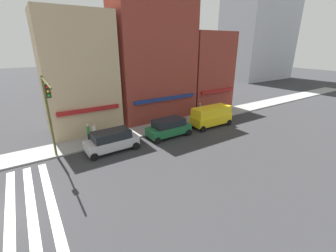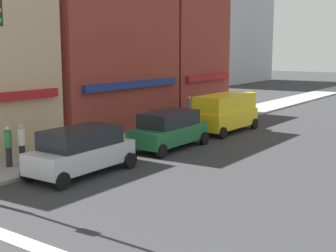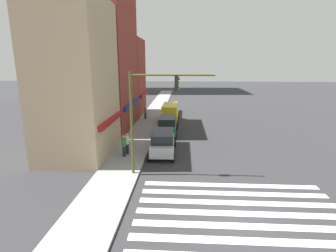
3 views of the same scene
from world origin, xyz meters
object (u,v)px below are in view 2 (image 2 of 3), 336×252
(pedestrian_white_shirt, at_px, (22,144))
(suv_green, at_px, (169,129))
(pedestrian_grey_coat, at_px, (189,109))
(pedestrian_green_top, at_px, (8,145))
(suv_silver, at_px, (81,150))
(van_yellow, at_px, (225,111))

(pedestrian_white_shirt, bearing_deg, suv_green, -62.90)
(pedestrian_grey_coat, distance_m, pedestrian_green_top, 14.68)
(suv_silver, xyz_separation_m, pedestrian_grey_coat, (13.39, 3.41, 0.04))
(suv_green, distance_m, pedestrian_green_top, 8.09)
(van_yellow, distance_m, pedestrian_white_shirt, 13.25)
(pedestrian_grey_coat, relative_size, pedestrian_green_top, 1.00)
(van_yellow, xyz_separation_m, pedestrian_white_shirt, (-12.93, 2.90, -0.21))
(suv_silver, xyz_separation_m, suv_green, (6.20, 0.00, 0.00))
(suv_silver, bearing_deg, pedestrian_green_top, 111.31)
(suv_silver, distance_m, pedestrian_grey_coat, 13.82)
(suv_green, distance_m, pedestrian_grey_coat, 7.96)
(van_yellow, height_order, pedestrian_white_shirt, van_yellow)
(pedestrian_white_shirt, relative_size, pedestrian_green_top, 1.00)
(pedestrian_green_top, bearing_deg, suv_green, 174.66)
(pedestrian_white_shirt, xyz_separation_m, pedestrian_green_top, (-0.57, 0.14, 0.00))
(suv_green, relative_size, pedestrian_grey_coat, 2.67)
(van_yellow, bearing_deg, pedestrian_white_shirt, 167.94)
(suv_silver, bearing_deg, van_yellow, -1.64)
(van_yellow, distance_m, pedestrian_grey_coat, 3.61)
(suv_green, height_order, pedestrian_grey_coat, suv_green)
(pedestrian_grey_coat, bearing_deg, pedestrian_green_top, 78.86)
(suv_silver, xyz_separation_m, pedestrian_green_top, (-1.29, 3.05, 0.04))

